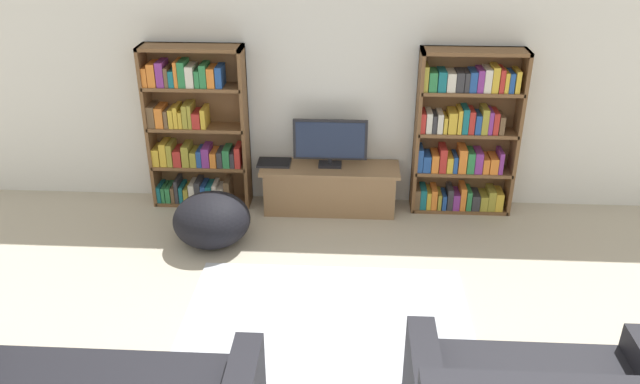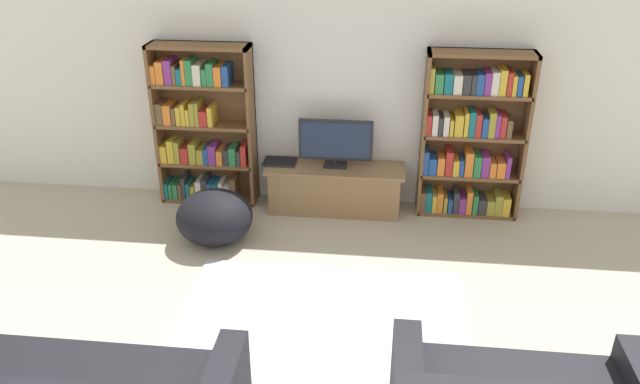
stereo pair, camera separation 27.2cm
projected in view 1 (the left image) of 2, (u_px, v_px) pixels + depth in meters
wall_back at (325, 84)px, 6.44m from camera, size 8.80×0.06×2.60m
bookshelf_left at (195, 131)px, 6.55m from camera, size 1.04×0.30×1.73m
bookshelf_right at (464, 136)px, 6.41m from camera, size 1.04×0.30×1.73m
tv_stand at (330, 188)px, 6.64m from camera, size 1.46×0.46×0.50m
television at (330, 142)px, 6.43m from camera, size 0.77×0.16×0.51m
laptop at (274, 163)px, 6.60m from camera, size 0.35×0.25×0.03m
area_rug at (327, 327)px, 4.94m from camera, size 2.32×1.71×0.02m
beanbag_ottoman at (212, 220)px, 6.01m from camera, size 0.74×0.74×0.51m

